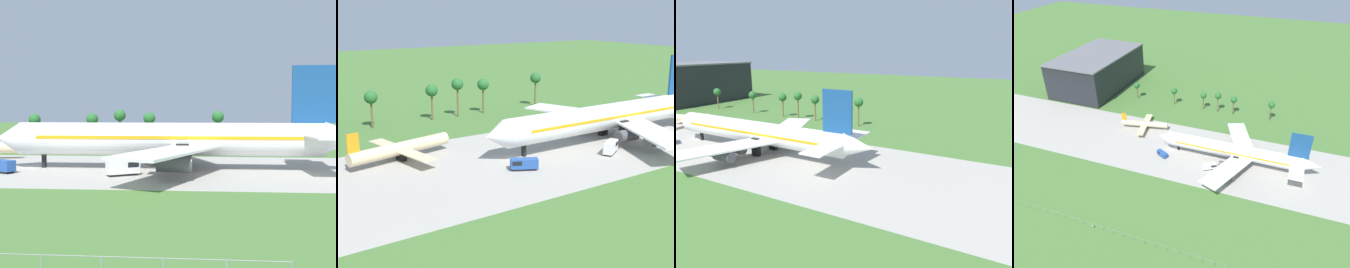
{
  "view_description": "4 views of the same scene",
  "coord_description": "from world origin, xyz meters",
  "views": [
    {
      "loc": [
        34.39,
        -81.15,
        11.48
      ],
      "look_at": [
        27.84,
        0.25,
        6.85
      ],
      "focal_mm": 45.0,
      "sensor_mm": 36.0,
      "label": 1
    },
    {
      "loc": [
        -55.15,
        -80.28,
        31.62
      ],
      "look_at": [
        -1.77,
        0.25,
        5.85
      ],
      "focal_mm": 50.0,
      "sensor_mm": 36.0,
      "label": 2
    },
    {
      "loc": [
        96.18,
        -68.09,
        29.45
      ],
      "look_at": [
        57.46,
        0.25,
        9.05
      ],
      "focal_mm": 35.0,
      "sensor_mm": 36.0,
      "label": 3
    },
    {
      "loc": [
        49.33,
        -118.69,
        87.83
      ],
      "look_at": [
        2.86,
        5.0,
        6.0
      ],
      "focal_mm": 35.0,
      "sensor_mm": 36.0,
      "label": 4
    }
  ],
  "objects": [
    {
      "name": "taxiway_strip",
      "position": [
        0.0,
        0.0,
        0.01
      ],
      "size": [
        320.0,
        44.0,
        0.02
      ],
      "color": "#A8A399",
      "rests_on": "ground_plane"
    },
    {
      "name": "fuel_truck",
      "position": [
        -2.4,
        -7.04,
        1.29
      ],
      "size": [
        5.93,
        4.39,
        2.38
      ],
      "color": "black",
      "rests_on": "ground_plane"
    },
    {
      "name": "jet_airliner",
      "position": [
        29.6,
        0.25,
        5.79
      ],
      "size": [
        72.35,
        54.23,
        19.93
      ],
      "color": "white",
      "rests_on": "ground_plane"
    },
    {
      "name": "ground_plane",
      "position": [
        0.0,
        0.0,
        0.0
      ],
      "size": [
        600.0,
        600.0,
        0.0
      ],
      "primitive_type": "plane",
      "color": "#477233"
    },
    {
      "name": "baggage_tug",
      "position": [
        20.8,
        -8.76,
        1.5
      ],
      "size": [
        6.01,
        4.64,
        2.81
      ],
      "color": "black",
      "rests_on": "ground_plane"
    },
    {
      "name": "palm_tree_row",
      "position": [
        1.87,
        44.1,
        8.82
      ],
      "size": [
        83.9,
        3.6,
        11.73
      ],
      "color": "brown",
      "rests_on": "ground_plane"
    }
  ]
}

